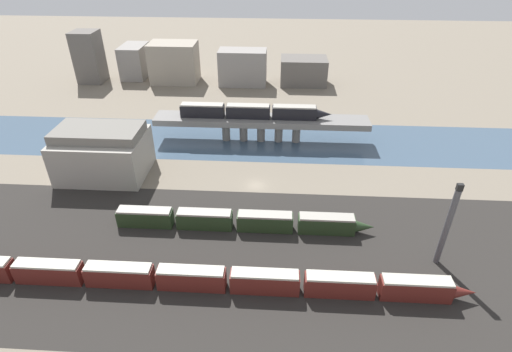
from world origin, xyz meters
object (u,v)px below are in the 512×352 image
at_px(warehouse_building, 103,152).
at_px(train_yard_mid, 241,221).
at_px(train_on_bridge, 254,111).
at_px(signal_tower, 447,226).
at_px(train_yard_near, 198,279).

bearing_deg(warehouse_building, train_yard_mid, -28.73).
distance_m(train_on_bridge, signal_tower, 58.98).
height_order(train_on_bridge, signal_tower, signal_tower).
bearing_deg(train_yard_near, warehouse_building, 129.88).
distance_m(warehouse_building, signal_tower, 76.19).
distance_m(train_yard_mid, signal_tower, 37.60).
distance_m(train_yard_near, warehouse_building, 45.94).
distance_m(train_yard_near, train_yard_mid, 16.91).
distance_m(train_on_bridge, train_yard_near, 55.77).
xyz_separation_m(train_yard_mid, warehouse_building, (-35.05, 19.22, 3.93)).
bearing_deg(train_yard_near, train_yard_mid, 70.30).
relative_size(warehouse_building, signal_tower, 1.20).
relative_size(train_yard_near, train_yard_mid, 1.73).
height_order(train_on_bridge, train_yard_mid, train_on_bridge).
relative_size(train_on_bridge, warehouse_building, 2.04).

